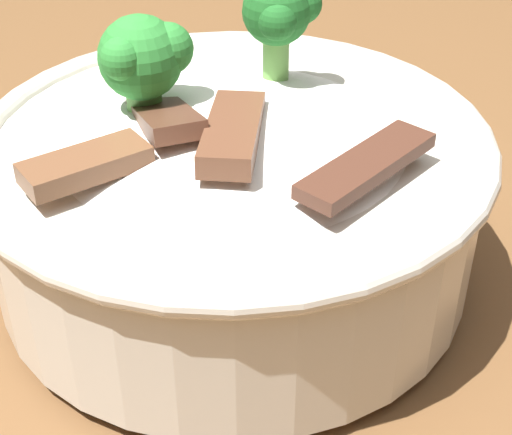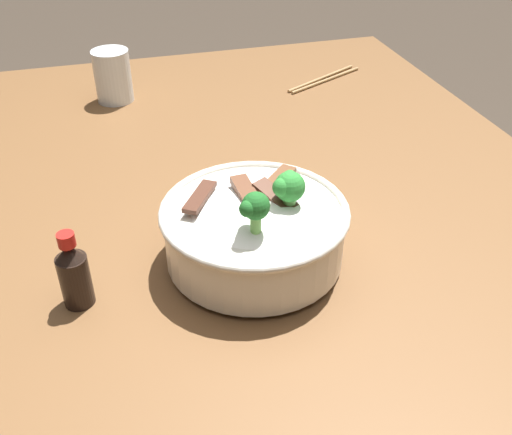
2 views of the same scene
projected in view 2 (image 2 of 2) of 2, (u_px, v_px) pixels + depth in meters
The scene contains 5 objects.
dining_table at pixel (270, 231), 1.03m from camera, with size 1.44×1.05×0.77m.
rice_bowl at pixel (255, 227), 0.82m from camera, with size 0.26×0.26×0.15m.
drinking_glass at pixel (113, 80), 1.29m from camera, with size 0.08×0.08×0.11m.
chopsticks_pair at pixel (324, 79), 1.41m from camera, with size 0.12×0.21×0.01m.
soy_sauce_bottle at pixel (74, 274), 0.76m from camera, with size 0.04×0.04×0.11m.
Camera 2 is at (-0.80, 0.25, 1.31)m, focal length 41.53 mm.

